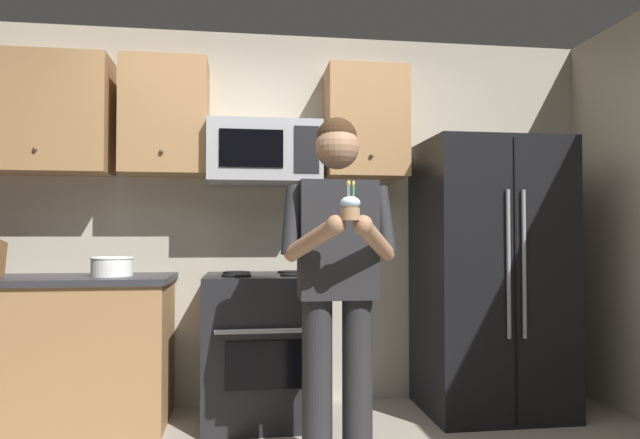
{
  "coord_description": "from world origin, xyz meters",
  "views": [
    {
      "loc": [
        -0.29,
        -2.25,
        1.17
      ],
      "look_at": [
        0.09,
        0.49,
        1.25
      ],
      "focal_mm": 31.39,
      "sensor_mm": 36.0,
      "label": 1
    }
  ],
  "objects_px": {
    "oven_range": "(265,346)",
    "bowl_large_white": "(112,266)",
    "cupcake": "(350,208)",
    "microwave": "(265,153)",
    "person": "(338,271)",
    "refrigerator": "(489,276)"
  },
  "relations": [
    {
      "from": "microwave",
      "to": "refrigerator",
      "type": "distance_m",
      "value": 1.72
    },
    {
      "from": "refrigerator",
      "to": "microwave",
      "type": "bearing_deg",
      "value": 173.97
    },
    {
      "from": "person",
      "to": "bowl_large_white",
      "type": "bearing_deg",
      "value": 145.28
    },
    {
      "from": "microwave",
      "to": "bowl_large_white",
      "type": "distance_m",
      "value": 1.2
    },
    {
      "from": "microwave",
      "to": "cupcake",
      "type": "xyz_separation_m",
      "value": [
        0.32,
        -1.33,
        -0.43
      ]
    },
    {
      "from": "person",
      "to": "refrigerator",
      "type": "bearing_deg",
      "value": 35.65
    },
    {
      "from": "bowl_large_white",
      "to": "cupcake",
      "type": "relative_size",
      "value": 1.48
    },
    {
      "from": "bowl_large_white",
      "to": "cupcake",
      "type": "distance_m",
      "value": 1.77
    },
    {
      "from": "microwave",
      "to": "cupcake",
      "type": "distance_m",
      "value": 1.44
    },
    {
      "from": "refrigerator",
      "to": "person",
      "type": "height_order",
      "value": "refrigerator"
    },
    {
      "from": "oven_range",
      "to": "bowl_large_white",
      "type": "height_order",
      "value": "bowl_large_white"
    },
    {
      "from": "microwave",
      "to": "bowl_large_white",
      "type": "relative_size",
      "value": 2.88
    },
    {
      "from": "oven_range",
      "to": "refrigerator",
      "type": "relative_size",
      "value": 0.52
    },
    {
      "from": "microwave",
      "to": "person",
      "type": "xyz_separation_m",
      "value": [
        0.32,
        -1.0,
        -0.72
      ]
    },
    {
      "from": "cupcake",
      "to": "person",
      "type": "bearing_deg",
      "value": 90.0
    },
    {
      "from": "bowl_large_white",
      "to": "cupcake",
      "type": "xyz_separation_m",
      "value": [
        1.26,
        -1.2,
        0.31
      ]
    },
    {
      "from": "oven_range",
      "to": "microwave",
      "type": "height_order",
      "value": "microwave"
    },
    {
      "from": "oven_range",
      "to": "person",
      "type": "distance_m",
      "value": 1.08
    },
    {
      "from": "microwave",
      "to": "cupcake",
      "type": "relative_size",
      "value": 4.26
    },
    {
      "from": "refrigerator",
      "to": "cupcake",
      "type": "height_order",
      "value": "refrigerator"
    },
    {
      "from": "oven_range",
      "to": "microwave",
      "type": "bearing_deg",
      "value": 89.98
    },
    {
      "from": "microwave",
      "to": "oven_range",
      "type": "bearing_deg",
      "value": -90.02
    }
  ]
}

